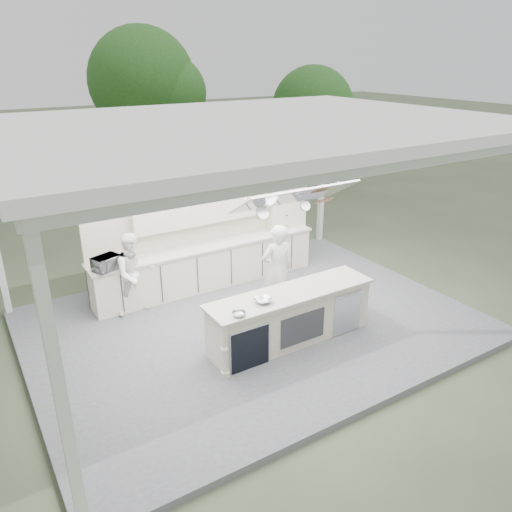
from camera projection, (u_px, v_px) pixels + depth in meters
ground at (254, 327)px, 9.54m from camera, size 90.00×90.00×0.00m
stage_deck at (254, 324)px, 9.51m from camera, size 8.00×6.00×0.12m
tent at (254, 129)px, 8.12m from camera, size 8.20×6.20×3.86m
demo_island at (290, 317)px, 8.68m from camera, size 3.10×0.79×0.95m
back_counter at (208, 265)px, 10.80m from camera, size 5.08×0.72×0.95m
back_wall_unit at (220, 216)px, 10.82m from camera, size 5.05×0.48×2.25m
tree_cluster at (88, 106)px, 15.88m from camera, size 19.55×9.40×5.85m
head_chef at (277, 270)px, 9.49m from camera, size 0.70×0.49×1.81m
sous_chef at (134, 274)px, 9.55m from camera, size 0.85×0.70×1.63m
toaster_oven at (106, 263)px, 9.34m from camera, size 0.57×0.48×0.27m
bowl_large at (263, 300)px, 8.15m from camera, size 0.31×0.31×0.07m
bowl_small at (239, 314)px, 7.73m from camera, size 0.23×0.23×0.07m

